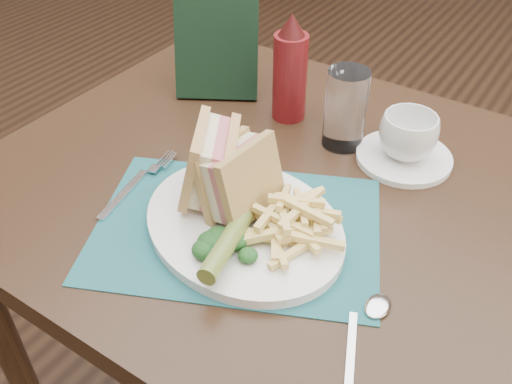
{
  "coord_description": "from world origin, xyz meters",
  "views": [
    {
      "loc": [
        0.34,
        -1.09,
        1.28
      ],
      "look_at": [
        0.01,
        -0.6,
        0.8
      ],
      "focal_mm": 40.0,
      "sensor_mm": 36.0,
      "label": 1
    }
  ],
  "objects_px": {
    "saucer": "(404,157)",
    "check_presenter": "(216,30)",
    "sandwich_half_b": "(228,172)",
    "ketchup_bottle": "(290,68)",
    "sandwich_half_a": "(194,162)",
    "table_main": "(278,333)",
    "drinking_glass": "(345,109)",
    "placemat": "(237,228)",
    "coffee_cup": "(408,136)",
    "plate": "(244,225)"
  },
  "relations": [
    {
      "from": "saucer",
      "to": "check_presenter",
      "type": "relative_size",
      "value": 0.62
    },
    {
      "from": "sandwich_half_b",
      "to": "check_presenter",
      "type": "height_order",
      "value": "check_presenter"
    },
    {
      "from": "saucer",
      "to": "check_presenter",
      "type": "distance_m",
      "value": 0.4
    },
    {
      "from": "check_presenter",
      "to": "sandwich_half_b",
      "type": "bearing_deg",
      "value": -81.63
    },
    {
      "from": "ketchup_bottle",
      "to": "sandwich_half_a",
      "type": "bearing_deg",
      "value": -87.1
    },
    {
      "from": "table_main",
      "to": "drinking_glass",
      "type": "height_order",
      "value": "drinking_glass"
    },
    {
      "from": "sandwich_half_b",
      "to": "check_presenter",
      "type": "distance_m",
      "value": 0.36
    },
    {
      "from": "sandwich_half_a",
      "to": "ketchup_bottle",
      "type": "distance_m",
      "value": 0.28
    },
    {
      "from": "drinking_glass",
      "to": "check_presenter",
      "type": "relative_size",
      "value": 0.53
    },
    {
      "from": "sandwich_half_b",
      "to": "placemat",
      "type": "bearing_deg",
      "value": -32.63
    },
    {
      "from": "placemat",
      "to": "sandwich_half_a",
      "type": "height_order",
      "value": "sandwich_half_a"
    },
    {
      "from": "placemat",
      "to": "drinking_glass",
      "type": "xyz_separation_m",
      "value": [
        0.02,
        0.27,
        0.06
      ]
    },
    {
      "from": "ketchup_bottle",
      "to": "table_main",
      "type": "bearing_deg",
      "value": -61.14
    },
    {
      "from": "ketchup_bottle",
      "to": "check_presenter",
      "type": "distance_m",
      "value": 0.16
    },
    {
      "from": "sandwich_half_a",
      "to": "saucer",
      "type": "xyz_separation_m",
      "value": [
        0.21,
        0.26,
        -0.07
      ]
    },
    {
      "from": "sandwich_half_a",
      "to": "ketchup_bottle",
      "type": "height_order",
      "value": "ketchup_bottle"
    },
    {
      "from": "table_main",
      "to": "coffee_cup",
      "type": "distance_m",
      "value": 0.46
    },
    {
      "from": "sandwich_half_a",
      "to": "ketchup_bottle",
      "type": "relative_size",
      "value": 0.6
    },
    {
      "from": "placemat",
      "to": "sandwich_half_b",
      "type": "relative_size",
      "value": 3.61
    },
    {
      "from": "plate",
      "to": "coffee_cup",
      "type": "relative_size",
      "value": 3.35
    },
    {
      "from": "table_main",
      "to": "check_presenter",
      "type": "bearing_deg",
      "value": 145.42
    },
    {
      "from": "coffee_cup",
      "to": "ketchup_bottle",
      "type": "height_order",
      "value": "ketchup_bottle"
    },
    {
      "from": "plate",
      "to": "check_presenter",
      "type": "bearing_deg",
      "value": 148.41
    },
    {
      "from": "ketchup_bottle",
      "to": "check_presenter",
      "type": "xyz_separation_m",
      "value": [
        -0.16,
        0.01,
        0.03
      ]
    },
    {
      "from": "plate",
      "to": "saucer",
      "type": "xyz_separation_m",
      "value": [
        0.12,
        0.27,
        -0.0
      ]
    },
    {
      "from": "placemat",
      "to": "coffee_cup",
      "type": "height_order",
      "value": "coffee_cup"
    },
    {
      "from": "placemat",
      "to": "sandwich_half_b",
      "type": "bearing_deg",
      "value": 142.39
    },
    {
      "from": "sandwich_half_b",
      "to": "saucer",
      "type": "distance_m",
      "value": 0.31
    },
    {
      "from": "sandwich_half_a",
      "to": "sandwich_half_b",
      "type": "xyz_separation_m",
      "value": [
        0.05,
        0.01,
        -0.0
      ]
    },
    {
      "from": "coffee_cup",
      "to": "check_presenter",
      "type": "height_order",
      "value": "check_presenter"
    },
    {
      "from": "coffee_cup",
      "to": "ketchup_bottle",
      "type": "distance_m",
      "value": 0.23
    },
    {
      "from": "placemat",
      "to": "sandwich_half_a",
      "type": "bearing_deg",
      "value": 169.74
    },
    {
      "from": "plate",
      "to": "coffee_cup",
      "type": "bearing_deg",
      "value": 83.79
    },
    {
      "from": "placemat",
      "to": "table_main",
      "type": "bearing_deg",
      "value": 91.7
    },
    {
      "from": "saucer",
      "to": "drinking_glass",
      "type": "bearing_deg",
      "value": -173.64
    },
    {
      "from": "table_main",
      "to": "saucer",
      "type": "bearing_deg",
      "value": 48.26
    },
    {
      "from": "sandwich_half_a",
      "to": "drinking_glass",
      "type": "height_order",
      "value": "drinking_glass"
    },
    {
      "from": "table_main",
      "to": "coffee_cup",
      "type": "xyz_separation_m",
      "value": [
        0.13,
        0.15,
        0.42
      ]
    },
    {
      "from": "coffee_cup",
      "to": "drinking_glass",
      "type": "bearing_deg",
      "value": -173.64
    },
    {
      "from": "ketchup_bottle",
      "to": "coffee_cup",
      "type": "bearing_deg",
      "value": -3.44
    },
    {
      "from": "sandwich_half_b",
      "to": "check_presenter",
      "type": "relative_size",
      "value": 0.44
    },
    {
      "from": "drinking_glass",
      "to": "coffee_cup",
      "type": "bearing_deg",
      "value": 6.36
    },
    {
      "from": "coffee_cup",
      "to": "check_presenter",
      "type": "distance_m",
      "value": 0.39
    },
    {
      "from": "drinking_glass",
      "to": "ketchup_bottle",
      "type": "xyz_separation_m",
      "value": [
        -0.12,
        0.02,
        0.03
      ]
    },
    {
      "from": "table_main",
      "to": "ketchup_bottle",
      "type": "distance_m",
      "value": 0.5
    },
    {
      "from": "placemat",
      "to": "check_presenter",
      "type": "bearing_deg",
      "value": 129.99
    },
    {
      "from": "plate",
      "to": "sandwich_half_b",
      "type": "height_order",
      "value": "sandwich_half_b"
    },
    {
      "from": "check_presenter",
      "to": "placemat",
      "type": "bearing_deg",
      "value": -80.34
    },
    {
      "from": "table_main",
      "to": "saucer",
      "type": "xyz_separation_m",
      "value": [
        0.13,
        0.15,
        0.38
      ]
    },
    {
      "from": "saucer",
      "to": "sandwich_half_a",
      "type": "bearing_deg",
      "value": -128.21
    }
  ]
}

